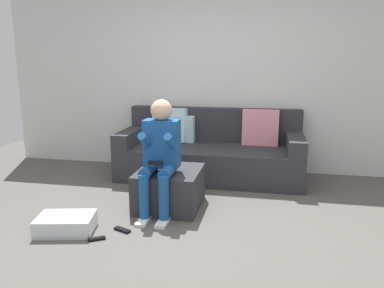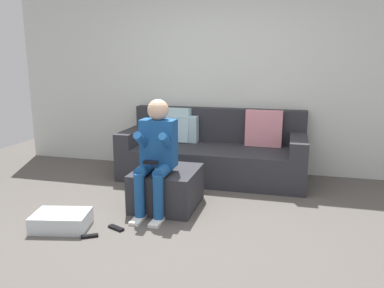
# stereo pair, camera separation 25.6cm
# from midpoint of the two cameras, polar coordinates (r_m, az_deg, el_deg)

# --- Properties ---
(ground_plane) EXTENTS (7.98, 7.98, 0.00)m
(ground_plane) POSITION_cam_midpoint_polar(r_m,az_deg,el_deg) (3.45, -0.90, -13.64)
(ground_plane) COLOR #544F49
(wall_back) EXTENTS (6.14, 0.10, 2.44)m
(wall_back) POSITION_cam_midpoint_polar(r_m,az_deg,el_deg) (5.33, 5.69, 9.15)
(wall_back) COLOR silver
(wall_back) RESTS_ON ground_plane
(couch_sectional) EXTENTS (2.37, 0.95, 0.90)m
(couch_sectional) POSITION_cam_midpoint_polar(r_m,az_deg,el_deg) (5.01, 4.66, -1.44)
(couch_sectional) COLOR #2D2D33
(couch_sectional) RESTS_ON ground_plane
(ottoman) EXTENTS (0.64, 0.70, 0.40)m
(ottoman) POSITION_cam_midpoint_polar(r_m,az_deg,el_deg) (4.02, -2.00, -6.69)
(ottoman) COLOR #2D2D33
(ottoman) RESTS_ON ground_plane
(person_seated) EXTENTS (0.35, 0.59, 1.15)m
(person_seated) POSITION_cam_midpoint_polar(r_m,az_deg,el_deg) (3.75, -3.52, -0.94)
(person_seated) COLOR #194C8C
(person_seated) RESTS_ON ground_plane
(storage_bin) EXTENTS (0.56, 0.44, 0.15)m
(storage_bin) POSITION_cam_midpoint_polar(r_m,az_deg,el_deg) (3.70, -17.33, -11.06)
(storage_bin) COLOR silver
(storage_bin) RESTS_ON ground_plane
(remote_near_ottoman) EXTENTS (0.18, 0.11, 0.02)m
(remote_near_ottoman) POSITION_cam_midpoint_polar(r_m,az_deg,el_deg) (3.60, -9.41, -12.49)
(remote_near_ottoman) COLOR black
(remote_near_ottoman) RESTS_ON ground_plane
(remote_by_storage_bin) EXTENTS (0.15, 0.12, 0.02)m
(remote_by_storage_bin) POSITION_cam_midpoint_polar(r_m,az_deg,el_deg) (3.49, -13.21, -13.48)
(remote_by_storage_bin) COLOR black
(remote_by_storage_bin) RESTS_ON ground_plane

